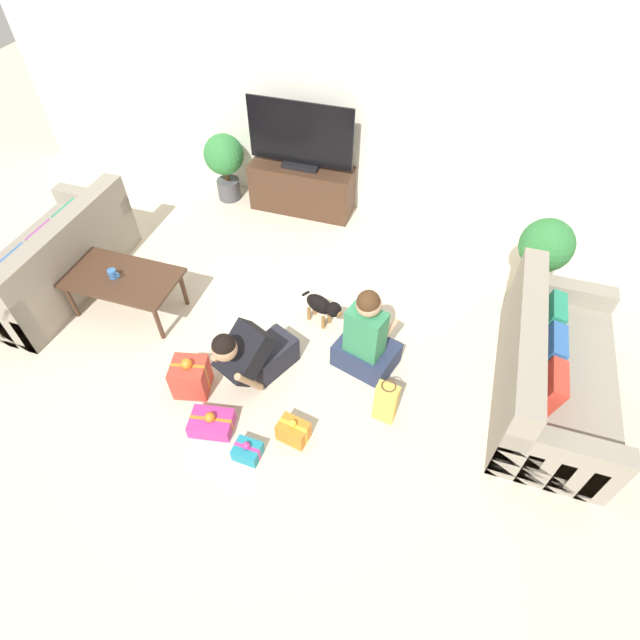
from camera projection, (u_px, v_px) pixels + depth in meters
ground_plane at (265, 359)px, 4.61m from camera, size 16.00×16.00×0.00m
wall_back at (347, 100)px, 5.35m from camera, size 8.40×0.06×2.60m
sofa_left at (54, 262)px, 5.09m from camera, size 0.87×1.80×0.84m
sofa_right at (549, 372)px, 4.13m from camera, size 0.87×1.80×0.84m
coffee_table at (122, 280)px, 4.75m from camera, size 1.08×0.60×0.45m
tv_console at (302, 189)px, 6.02m from camera, size 1.23×0.40×0.58m
tv at (300, 139)px, 5.55m from camera, size 1.22×0.20×0.76m
potted_plant_back_left at (225, 160)px, 6.01m from camera, size 0.48×0.48×0.84m
potted_plant_corner_right at (545, 249)px, 4.75m from camera, size 0.51×0.51×0.90m
person_kneeling at (253, 353)px, 4.21m from camera, size 0.59×0.80×0.77m
person_sitting at (366, 339)px, 4.31m from camera, size 0.61×0.57×0.94m
dog at (323, 306)px, 4.75m from camera, size 0.46×0.26×0.35m
gift_box_a at (191, 377)px, 4.27m from camera, size 0.35×0.33×0.39m
gift_box_b at (211, 423)px, 4.07m from camera, size 0.38×0.30×0.20m
gift_box_c at (293, 431)px, 3.99m from camera, size 0.27×0.21×0.24m
gift_box_d at (247, 451)px, 3.91m from camera, size 0.22×0.18×0.18m
gift_bag_a at (386, 402)px, 4.03m from camera, size 0.19×0.13×0.45m
mug at (113, 274)px, 4.67m from camera, size 0.12×0.08×0.09m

